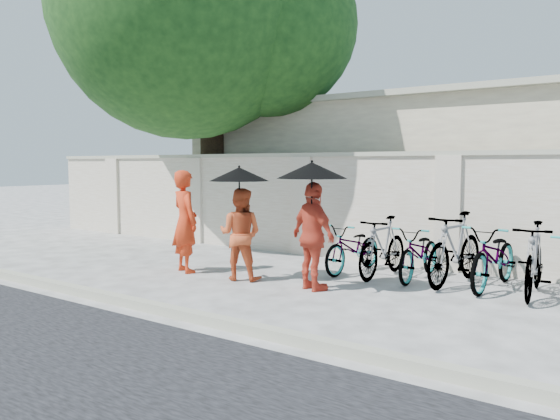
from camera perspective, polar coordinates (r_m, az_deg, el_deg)
The scene contains 16 objects.
ground at distance 8.24m, azimuth -3.51°, elevation -8.18°, with size 80.00×80.00×0.00m, color silver.
kerb at distance 7.03m, azimuth -12.36°, elevation -10.07°, with size 40.00×0.16×0.12m, color #A1A38D.
compound_wall at distance 10.32m, azimuth 12.11°, elevation -0.03°, with size 20.00×0.30×2.00m, color silver.
building_behind at distance 13.61m, azimuth 22.40°, elevation 3.39°, with size 14.00×6.00×3.20m, color beige.
shade_tree at distance 13.09m, azimuth -8.24°, elevation 19.12°, with size 6.70×6.20×8.20m.
monk_left at distance 9.48m, azimuth -9.89°, elevation -1.17°, with size 0.64×0.42×1.75m, color red.
monk_center at distance 8.74m, azimuth -4.17°, elevation -2.53°, with size 0.72×0.56×1.47m, color #C74E25.
parasol_center at distance 8.57m, azimuth -4.29°, elevation 3.75°, with size 0.94×0.94×0.97m.
monk_right at distance 8.00m, azimuth 3.50°, elevation -2.77°, with size 0.93×0.39×1.59m, color #CA3E27.
parasol_right at distance 7.85m, azimuth 3.35°, elevation 4.15°, with size 1.02×1.02×0.98m.
bike_0 at distance 9.43m, azimuth 7.69°, elevation -3.92°, with size 0.57×1.62×0.85m, color gray.
bike_1 at distance 9.11m, azimuth 10.70°, elevation -3.82°, with size 0.47×1.66×1.00m, color gray.
bike_2 at distance 9.05m, azimuth 14.40°, elevation -4.34°, with size 0.58×1.66×0.87m, color gray.
bike_3 at distance 8.82m, azimuth 17.85°, elevation -3.85°, with size 0.52×1.86×1.12m, color gray.
bike_4 at distance 8.72m, azimuth 21.51°, elevation -4.56°, with size 0.64×1.84×0.97m, color gray.
bike_5 at distance 8.42m, azimuth 25.01°, elevation -4.73°, with size 0.49×1.74×1.05m, color gray.
Camera 1 is at (5.04, -6.26, 1.85)m, focal length 35.00 mm.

